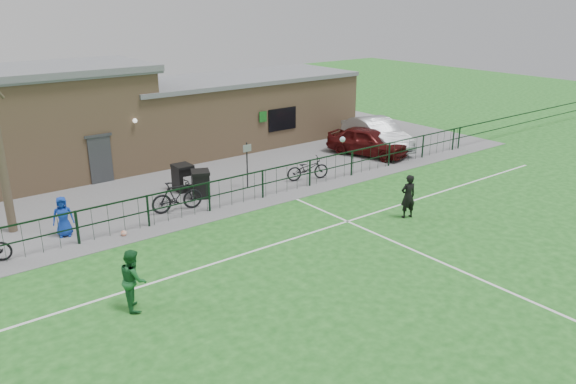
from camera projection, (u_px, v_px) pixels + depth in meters
ground at (391, 278)px, 16.52m from camera, size 90.00×90.00×0.00m
paving_strip at (179, 171)px, 26.63m from camera, size 34.00×13.00×0.02m
pitch_line_touch at (245, 204)px, 22.36m from camera, size 28.00×0.10×0.01m
pitch_line_mid at (305, 235)px, 19.52m from camera, size 28.00×0.10×0.01m
pitch_line_perp at (435, 259)px, 17.67m from camera, size 0.10×16.00×0.01m
perimeter_fence at (242, 189)px, 22.32m from camera, size 28.00×0.10×1.20m
wheelie_bin_left at (183, 178)px, 23.78m from camera, size 0.70×0.79×1.05m
wheelie_bin_right at (201, 185)px, 22.99m from camera, size 0.94×0.99×1.04m
sign_post at (247, 165)px, 23.97m from camera, size 0.08×0.08×2.00m
car_maroon at (368, 141)px, 29.05m from camera, size 2.91×4.60×1.46m
car_silver at (376, 134)px, 30.25m from camera, size 2.84×5.22×1.63m
bicycle_d at (177, 196)px, 21.43m from camera, size 2.07×0.84×1.21m
bicycle_e at (308, 169)px, 25.18m from camera, size 2.08×1.23×1.03m
spectator_child at (63, 217)px, 19.16m from camera, size 0.79×0.63×1.42m
goalkeeper_kick at (406, 195)px, 20.82m from camera, size 1.06×3.38×2.62m
outfield_player at (133, 279)px, 14.68m from camera, size 0.82×0.95×1.68m
ball_ground at (124, 233)px, 19.38m from camera, size 0.21×0.21×0.21m
clubhouse at (132, 117)px, 27.64m from camera, size 24.25×5.40×4.96m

